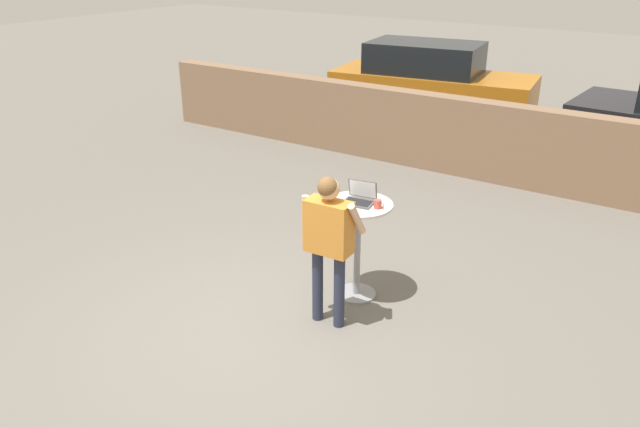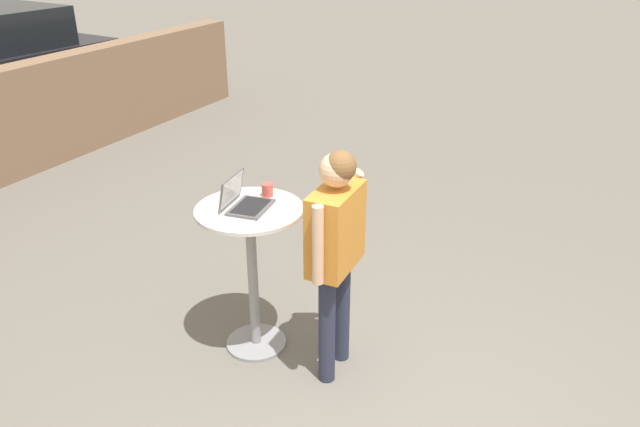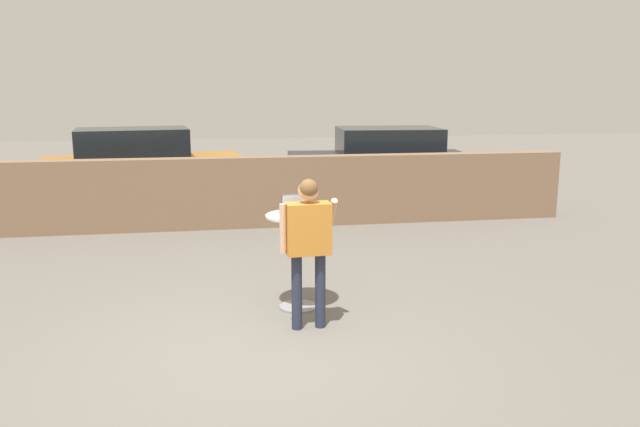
# 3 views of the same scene
# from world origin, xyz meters

# --- Properties ---
(cafe_table) EXTENTS (0.72, 0.72, 1.09)m
(cafe_table) POSITION_xyz_m (0.57, 1.20, 0.74)
(cafe_table) COLOR gray
(cafe_table) RESTS_ON ground_plane
(laptop) EXTENTS (0.35, 0.31, 0.22)m
(laptop) POSITION_xyz_m (0.56, 1.23, 1.14)
(laptop) COLOR #515156
(laptop) RESTS_ON cafe_table
(coffee_mug) EXTENTS (0.11, 0.08, 0.09)m
(coffee_mug) POSITION_xyz_m (0.79, 1.19, 1.13)
(coffee_mug) COLOR #C14C42
(coffee_mug) RESTS_ON cafe_table
(standing_person) EXTENTS (0.59, 0.36, 1.58)m
(standing_person) POSITION_xyz_m (0.60, 0.58, 1.00)
(standing_person) COLOR #282D42
(standing_person) RESTS_ON ground_plane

